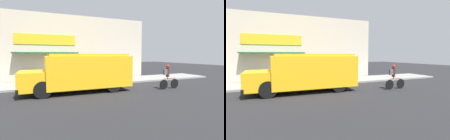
% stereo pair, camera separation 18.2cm
% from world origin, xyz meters
% --- Properties ---
extents(ground_plane, '(70.00, 70.00, 0.00)m').
position_xyz_m(ground_plane, '(0.00, 0.00, 0.00)').
color(ground_plane, '#232326').
extents(sidewalk, '(28.00, 2.99, 0.13)m').
position_xyz_m(sidewalk, '(0.00, 1.50, 0.06)').
color(sidewalk, gray).
rests_on(sidewalk, ground_plane).
extents(storefront, '(17.24, 1.10, 5.47)m').
position_xyz_m(storefront, '(-0.01, 3.16, 2.73)').
color(storefront, beige).
rests_on(storefront, ground_plane).
extents(school_bus, '(6.29, 2.88, 2.25)m').
position_xyz_m(school_bus, '(1.44, -1.41, 1.19)').
color(school_bus, yellow).
rests_on(school_bus, ground_plane).
extents(cyclist, '(1.53, 0.20, 1.57)m').
position_xyz_m(cyclist, '(6.65, -2.98, 0.76)').
color(cyclist, black).
rests_on(cyclist, ground_plane).
extents(trash_bin, '(0.52, 0.52, 0.81)m').
position_xyz_m(trash_bin, '(-1.59, 2.53, 0.53)').
color(trash_bin, '#2D5138').
rests_on(trash_bin, sidewalk).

